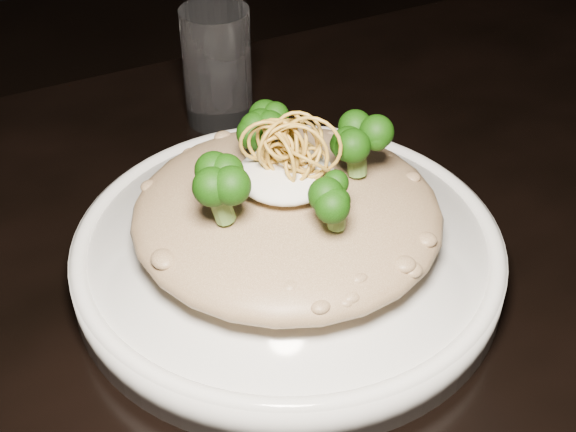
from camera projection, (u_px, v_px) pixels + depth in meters
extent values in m
cube|color=black|center=(345.00, 302.00, 0.62)|extent=(1.10, 0.80, 0.04)
cylinder|color=black|center=(499.00, 245.00, 1.25)|extent=(0.05, 0.05, 0.71)
cylinder|color=white|center=(288.00, 256.00, 0.60)|extent=(0.32, 0.32, 0.03)
ellipsoid|color=brown|center=(287.00, 213.00, 0.58)|extent=(0.22, 0.22, 0.05)
ellipsoid|color=white|center=(286.00, 175.00, 0.56)|extent=(0.07, 0.07, 0.02)
cylinder|color=silver|center=(217.00, 67.00, 0.75)|extent=(0.07, 0.07, 0.11)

